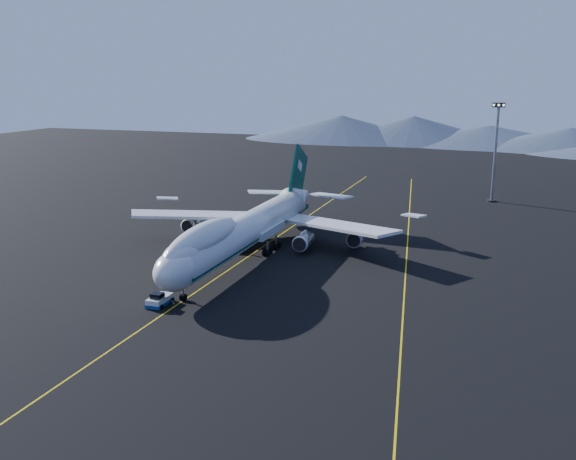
% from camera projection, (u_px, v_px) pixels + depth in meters
% --- Properties ---
extents(ground, '(500.00, 500.00, 0.00)m').
position_uv_depth(ground, '(247.00, 257.00, 127.26)').
color(ground, black).
rests_on(ground, ground).
extents(taxiway_line_main, '(0.25, 220.00, 0.01)m').
position_uv_depth(taxiway_line_main, '(247.00, 257.00, 127.26)').
color(taxiway_line_main, yellow).
rests_on(taxiway_line_main, ground).
extents(taxiway_line_side, '(28.08, 198.09, 0.01)m').
position_uv_depth(taxiway_line_side, '(407.00, 258.00, 126.87)').
color(taxiway_line_side, yellow).
rests_on(taxiway_line_side, ground).
extents(boeing_747, '(59.62, 72.43, 19.37)m').
position_uv_depth(boeing_747, '(247.00, 229.00, 125.92)').
color(boeing_747, silver).
rests_on(boeing_747, ground).
extents(pushback_tug, '(2.86, 4.95, 2.15)m').
position_uv_depth(pushback_tug, '(160.00, 301.00, 100.84)').
color(pushback_tug, silver).
rests_on(pushback_tug, ground).
extents(floodlight_mast, '(3.43, 2.57, 27.78)m').
position_uv_depth(floodlight_mast, '(495.00, 152.00, 180.08)').
color(floodlight_mast, black).
rests_on(floodlight_mast, ground).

